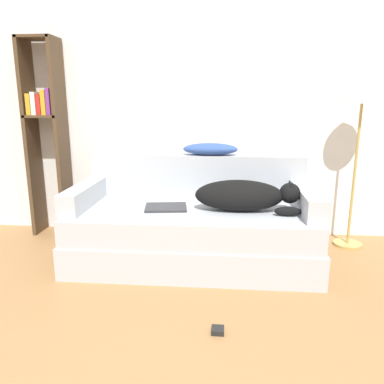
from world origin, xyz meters
The scene contains 11 objects.
wall_back centered at (0.00, 2.93, 1.35)m, with size 6.92×0.06×2.70m.
couch centered at (0.12, 2.18, 0.22)m, with size 1.91×0.95×0.45m.
couch_backrest centered at (0.12, 2.59, 0.63)m, with size 1.87×0.15×0.36m.
couch_arm_left centered at (-0.77, 2.18, 0.53)m, with size 0.15×0.76×0.17m.
couch_arm_right centered at (1.00, 2.18, 0.53)m, with size 0.15×0.76×0.17m.
dog centered at (0.52, 2.12, 0.57)m, with size 0.79×0.26×0.24m.
laptop centered at (-0.10, 2.14, 0.45)m, with size 0.35×0.29×0.02m.
throw_pillow centered at (0.23, 2.60, 0.86)m, with size 0.48×0.20×0.10m.
bookshelf centered at (-1.32, 2.75, 1.02)m, with size 0.33×0.26×1.83m.
floor_lamp centered at (1.48, 2.62, 1.26)m, with size 0.30×0.30×1.49m.
power_adapter centered at (0.34, 1.20, 0.02)m, with size 0.07×0.07×0.03m.
Camera 1 is at (0.36, -0.66, 1.26)m, focal length 35.00 mm.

